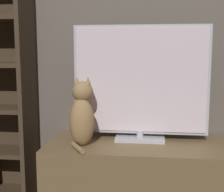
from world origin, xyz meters
TOP-DOWN VIEW (x-y plane):
  - wall_back at (0.00, 1.22)m, footprint 4.80×0.05m
  - tv_stand at (0.00, 0.93)m, footprint 1.30×0.50m
  - tv at (-0.06, 1.02)m, footprint 0.87×0.19m
  - cat at (-0.41, 0.85)m, footprint 0.16×0.28m

SIDE VIEW (x-z plane):
  - tv_stand at x=0.00m, z-range 0.00..0.45m
  - cat at x=-0.41m, z-range 0.43..0.85m
  - tv at x=-0.06m, z-range 0.45..1.19m
  - wall_back at x=0.00m, z-range 0.00..2.60m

